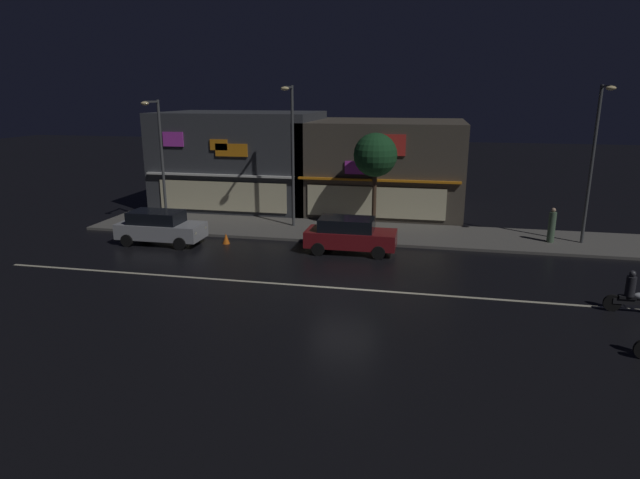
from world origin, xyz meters
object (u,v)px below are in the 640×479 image
object	(u,v)px
traffic_cone	(226,238)
streetlamp_east	(594,153)
streetlamp_west	(160,152)
motorcycle_lead	(632,295)
pedestrian_on_sidewalk	(552,226)
streetlamp_mid	(292,146)
parked_car_trailing	(350,235)
parked_car_near_kerb	(160,227)

from	to	relation	value
traffic_cone	streetlamp_east	bearing A→B (deg)	10.18
streetlamp_west	motorcycle_lead	bearing A→B (deg)	-21.31
pedestrian_on_sidewalk	traffic_cone	world-z (taller)	pedestrian_on_sidewalk
streetlamp_mid	parked_car_trailing	size ratio (longest dim) A/B	1.78
pedestrian_on_sidewalk	motorcycle_lead	world-z (taller)	pedestrian_on_sidewalk
streetlamp_east	parked_car_near_kerb	world-z (taller)	streetlamp_east
parked_car_trailing	streetlamp_east	bearing A→B (deg)	16.62
streetlamp_mid	motorcycle_lead	world-z (taller)	streetlamp_mid
streetlamp_east	traffic_cone	distance (m)	18.41
streetlamp_mid	streetlamp_east	xyz separation A→B (m)	(15.08, -0.56, -0.01)
motorcycle_lead	pedestrian_on_sidewalk	bearing A→B (deg)	-79.51
streetlamp_west	streetlamp_mid	bearing A→B (deg)	5.03
streetlamp_west	traffic_cone	world-z (taller)	streetlamp_west
traffic_cone	streetlamp_west	bearing A→B (deg)	148.33
traffic_cone	pedestrian_on_sidewalk	bearing A→B (deg)	11.14
streetlamp_west	pedestrian_on_sidewalk	world-z (taller)	streetlamp_west
streetlamp_east	motorcycle_lead	bearing A→B (deg)	-93.60
motorcycle_lead	traffic_cone	distance (m)	17.94
parked_car_trailing	traffic_cone	bearing A→B (deg)	178.27
parked_car_near_kerb	traffic_cone	world-z (taller)	parked_car_near_kerb
streetlamp_east	parked_car_near_kerb	xyz separation A→B (m)	(-20.88, -3.78, -3.74)
streetlamp_mid	pedestrian_on_sidewalk	world-z (taller)	streetlamp_mid
streetlamp_east	traffic_cone	size ratio (longest dim) A/B	13.90
parked_car_near_kerb	motorcycle_lead	xyz separation A→B (m)	(20.34, -4.91, -0.24)
streetlamp_mid	streetlamp_east	bearing A→B (deg)	-2.11
streetlamp_mid	motorcycle_lead	xyz separation A→B (m)	(14.54, -9.25, -3.99)
streetlamp_mid	pedestrian_on_sidewalk	bearing A→B (deg)	-2.32
pedestrian_on_sidewalk	parked_car_near_kerb	distance (m)	19.73
parked_car_trailing	traffic_cone	size ratio (longest dim) A/B	7.82
streetlamp_east	motorcycle_lead	distance (m)	9.57
streetlamp_west	pedestrian_on_sidewalk	bearing A→B (deg)	0.29
parked_car_trailing	motorcycle_lead	world-z (taller)	parked_car_trailing
streetlamp_west	streetlamp_mid	xyz separation A→B (m)	(7.49, 0.66, 0.39)
motorcycle_lead	streetlamp_east	bearing A→B (deg)	-89.53
streetlamp_west	motorcycle_lead	distance (m)	23.91
streetlamp_east	parked_car_trailing	xyz separation A→B (m)	(-11.24, -3.35, -3.74)
streetlamp_west	streetlamp_east	bearing A→B (deg)	0.26
traffic_cone	streetlamp_mid	bearing A→B (deg)	55.79
streetlamp_west	streetlamp_mid	world-z (taller)	streetlamp_mid
motorcycle_lead	parked_car_near_kerb	bearing A→B (deg)	-9.50
pedestrian_on_sidewalk	parked_car_trailing	size ratio (longest dim) A/B	0.41
streetlamp_mid	motorcycle_lead	size ratio (longest dim) A/B	4.03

